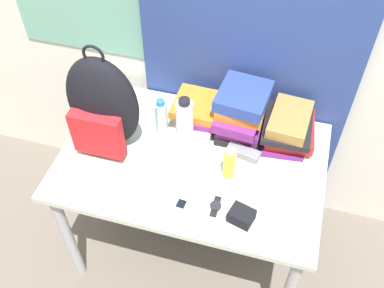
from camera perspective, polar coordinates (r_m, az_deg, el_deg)
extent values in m
cube|color=silver|center=(2.03, 3.78, 17.33)|extent=(6.00, 0.05, 2.50)
cube|color=navy|center=(1.97, 7.74, 15.82)|extent=(1.00, 0.04, 2.50)
cube|color=beige|center=(2.02, 0.00, -2.16)|extent=(1.18, 0.77, 0.03)
cylinder|color=#B2B2B7|center=(2.31, -15.43, -11.33)|extent=(0.05, 0.05, 0.72)
cylinder|color=#B2B2B7|center=(2.64, -9.22, 0.49)|extent=(0.05, 0.05, 0.72)
cylinder|color=#B2B2B7|center=(2.50, 14.02, -4.46)|extent=(0.05, 0.05, 0.72)
ellipsoid|color=black|center=(1.95, -11.23, 5.10)|extent=(0.32, 0.16, 0.48)
cube|color=red|center=(1.96, -11.94, 1.17)|extent=(0.23, 0.06, 0.21)
torus|color=black|center=(1.79, -12.43, 10.98)|extent=(0.09, 0.01, 0.09)
cube|color=silver|center=(2.15, 0.96, 3.32)|extent=(0.18, 0.28, 0.06)
cube|color=#6B2370|center=(2.12, 1.00, 4.20)|extent=(0.17, 0.24, 0.03)
cube|color=orange|center=(2.10, 0.77, 4.97)|extent=(0.22, 0.22, 0.04)
cube|color=black|center=(2.13, 6.40, 2.14)|extent=(0.22, 0.27, 0.03)
cube|color=#6B2370|center=(2.11, 6.29, 2.98)|extent=(0.20, 0.24, 0.05)
cube|color=#6B2370|center=(2.06, 6.17, 3.75)|extent=(0.21, 0.28, 0.05)
cube|color=orange|center=(2.04, 6.47, 5.03)|extent=(0.21, 0.24, 0.05)
cube|color=navy|center=(2.00, 6.58, 6.05)|extent=(0.24, 0.25, 0.06)
cube|color=#6B2370|center=(2.13, 11.52, 1.00)|extent=(0.21, 0.28, 0.03)
cube|color=red|center=(2.10, 12.33, 1.83)|extent=(0.23, 0.27, 0.06)
cube|color=black|center=(2.06, 12.06, 2.34)|extent=(0.22, 0.28, 0.03)
cube|color=olive|center=(2.03, 12.34, 3.10)|extent=(0.18, 0.26, 0.05)
cylinder|color=silver|center=(2.04, -3.86, 2.98)|extent=(0.06, 0.06, 0.20)
cylinder|color=#286BB7|center=(1.96, -4.03, 5.27)|extent=(0.04, 0.04, 0.02)
cylinder|color=white|center=(1.99, -0.94, 2.63)|extent=(0.08, 0.08, 0.24)
cylinder|color=black|center=(1.90, -0.99, 5.39)|extent=(0.05, 0.05, 0.02)
cylinder|color=yellow|center=(1.91, 4.74, -2.55)|extent=(0.05, 0.05, 0.14)
cylinder|color=white|center=(1.85, 4.90, -0.97)|extent=(0.03, 0.03, 0.02)
cube|color=#B7BCC6|center=(1.85, -1.37, -7.74)|extent=(0.06, 0.09, 0.02)
cube|color=black|center=(1.85, -1.37, -7.59)|extent=(0.04, 0.04, 0.00)
cube|color=gray|center=(2.02, 6.55, -1.10)|extent=(0.16, 0.08, 0.04)
cube|color=black|center=(1.81, 6.30, -9.05)|extent=(0.11, 0.10, 0.06)
cube|color=black|center=(1.86, 3.01, -7.93)|extent=(0.03, 0.10, 0.00)
cylinder|color=#232328|center=(1.86, 3.02, -7.86)|extent=(0.05, 0.05, 0.01)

